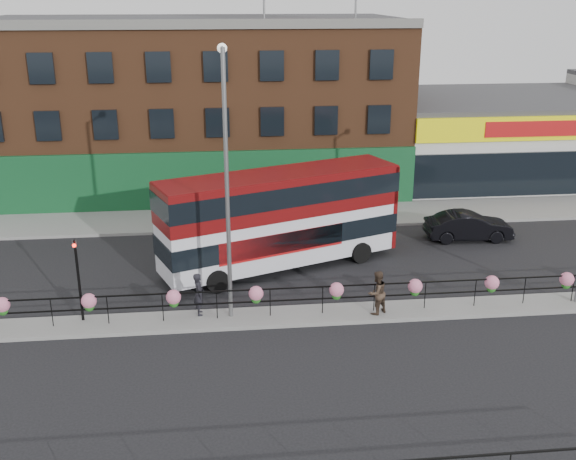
{
  "coord_description": "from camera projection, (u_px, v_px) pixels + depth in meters",
  "views": [
    {
      "loc": [
        -2.79,
        -22.92,
        11.73
      ],
      "look_at": [
        0.0,
        3.0,
        2.5
      ],
      "focal_mm": 42.0,
      "sensor_mm": 36.0,
      "label": 1
    }
  ],
  "objects": [
    {
      "name": "brick_building",
      "position": [
        196.0,
        103.0,
        42.27
      ],
      "size": [
        25.0,
        12.21,
        10.3
      ],
      "color": "brown",
      "rests_on": "ground"
    },
    {
      "name": "lamp_column_west",
      "position": [
        226.0,
        163.0,
        23.81
      ],
      "size": [
        0.36,
        1.74,
        9.9
      ],
      "color": "slate",
      "rests_on": "median"
    },
    {
      "name": "double_decker_bus",
      "position": [
        281.0,
        210.0,
        29.54
      ],
      "size": [
        11.04,
        6.31,
        4.39
      ],
      "color": "silver",
      "rests_on": "ground"
    },
    {
      "name": "pedestrian_b",
      "position": [
        377.0,
        293.0,
        25.43
      ],
      "size": [
        1.41,
        1.39,
        1.72
      ],
      "primitive_type": "imported",
      "rotation": [
        0.0,
        0.0,
        3.68
      ],
      "color": "#403125",
      "rests_on": "median"
    },
    {
      "name": "north_pavement",
      "position": [
        270.0,
        217.0,
        36.9
      ],
      "size": [
        60.0,
        4.0,
        0.15
      ],
      "primitive_type": "cube",
      "color": "gray",
      "rests_on": "ground"
    },
    {
      "name": "median_railing",
      "position": [
        297.0,
        293.0,
        25.33
      ],
      "size": [
        30.04,
        0.56,
        1.23
      ],
      "color": "black",
      "rests_on": "median"
    },
    {
      "name": "traffic_light_median",
      "position": [
        77.0,
        262.0,
        24.42
      ],
      "size": [
        0.15,
        0.28,
        3.65
      ],
      "color": "black",
      "rests_on": "median"
    },
    {
      "name": "supermarket",
      "position": [
        498.0,
        136.0,
        45.06
      ],
      "size": [
        15.0,
        12.25,
        5.3
      ],
      "color": "silver",
      "rests_on": "ground"
    },
    {
      "name": "car",
      "position": [
        469.0,
        226.0,
        33.58
      ],
      "size": [
        1.85,
        4.4,
        1.41
      ],
      "primitive_type": "imported",
      "rotation": [
        0.0,
        0.0,
        1.53
      ],
      "color": "black",
      "rests_on": "ground"
    },
    {
      "name": "ground",
      "position": [
        296.0,
        318.0,
        25.68
      ],
      "size": [
        120.0,
        120.0,
        0.0
      ],
      "primitive_type": "plane",
      "color": "black",
      "rests_on": "ground"
    },
    {
      "name": "pedestrian_a",
      "position": [
        199.0,
        294.0,
        25.38
      ],
      "size": [
        0.7,
        0.54,
        1.67
      ],
      "primitive_type": "imported",
      "rotation": [
        0.0,
        0.0,
        1.69
      ],
      "color": "black",
      "rests_on": "median"
    },
    {
      "name": "median",
      "position": [
        296.0,
        316.0,
        25.66
      ],
      "size": [
        60.0,
        1.6,
        0.15
      ],
      "primitive_type": "cube",
      "color": "gray",
      "rests_on": "ground"
    }
  ]
}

